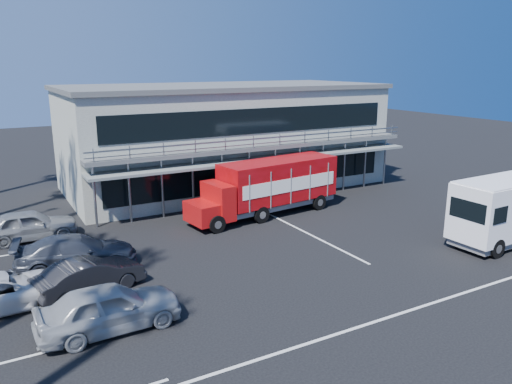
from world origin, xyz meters
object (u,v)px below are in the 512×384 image
white_van (511,209)px  parked_car_a (109,307)px  red_truck (270,186)px  parked_car_b (90,276)px

white_van → parked_car_a: (-19.49, 1.14, -0.95)m
red_truck → parked_car_a: bearing=-149.6°
red_truck → parked_car_b: 12.84m
white_van → parked_car_b: size_ratio=1.62×
white_van → parked_car_a: 19.55m
red_truck → parked_car_b: size_ratio=2.31×
parked_car_a → parked_car_b: (0.00, 3.20, -0.11)m
red_truck → white_van: bearing=-58.2°
red_truck → white_van: 12.76m
parked_car_b → red_truck: bearing=-78.7°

